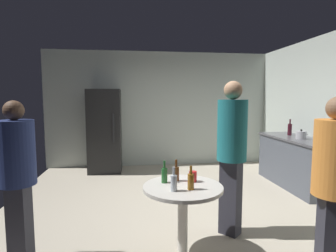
{
  "coord_description": "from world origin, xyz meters",
  "views": [
    {
      "loc": [
        -0.67,
        -3.8,
        1.6
      ],
      "look_at": [
        -0.11,
        0.4,
        1.17
      ],
      "focal_mm": 28.82,
      "sensor_mm": 36.0,
      "label": 1
    }
  ],
  "objects_px": {
    "beer_bottle_green": "(164,175)",
    "plastic_cup_red": "(193,177)",
    "wine_bottle_on_counter": "(290,129)",
    "person_in_teal_shirt": "(232,146)",
    "beer_bottle_brown": "(176,173)",
    "person_in_navy_shirt": "(17,170)",
    "refrigerator": "(105,131)",
    "kettle": "(301,135)",
    "beer_bottle_clear": "(174,182)",
    "beer_bottle_amber": "(191,181)",
    "foreground_table": "(183,196)",
    "person_in_orange_shirt": "(334,178)"
  },
  "relations": [
    {
      "from": "wine_bottle_on_counter",
      "to": "beer_bottle_brown",
      "type": "distance_m",
      "value": 3.27
    },
    {
      "from": "person_in_teal_shirt",
      "to": "person_in_orange_shirt",
      "type": "xyz_separation_m",
      "value": [
        0.51,
        -0.98,
        -0.12
      ]
    },
    {
      "from": "kettle",
      "to": "beer_bottle_amber",
      "type": "bearing_deg",
      "value": -142.1
    },
    {
      "from": "foreground_table",
      "to": "wine_bottle_on_counter",
      "type": "bearing_deg",
      "value": 41.49
    },
    {
      "from": "beer_bottle_brown",
      "to": "person_in_navy_shirt",
      "type": "xyz_separation_m",
      "value": [
        -1.55,
        -0.06,
        0.11
      ]
    },
    {
      "from": "beer_bottle_brown",
      "to": "person_in_teal_shirt",
      "type": "bearing_deg",
      "value": 17.32
    },
    {
      "from": "person_in_navy_shirt",
      "to": "wine_bottle_on_counter",
      "type": "bearing_deg",
      "value": 28.98
    },
    {
      "from": "beer_bottle_green",
      "to": "plastic_cup_red",
      "type": "bearing_deg",
      "value": -1.31
    },
    {
      "from": "beer_bottle_amber",
      "to": "beer_bottle_clear",
      "type": "relative_size",
      "value": 1.0
    },
    {
      "from": "kettle",
      "to": "beer_bottle_clear",
      "type": "distance_m",
      "value": 3.14
    },
    {
      "from": "wine_bottle_on_counter",
      "to": "person_in_orange_shirt",
      "type": "bearing_deg",
      "value": -115.58
    },
    {
      "from": "kettle",
      "to": "wine_bottle_on_counter",
      "type": "height_order",
      "value": "wine_bottle_on_counter"
    },
    {
      "from": "beer_bottle_green",
      "to": "person_in_teal_shirt",
      "type": "bearing_deg",
      "value": 17.37
    },
    {
      "from": "beer_bottle_brown",
      "to": "beer_bottle_clear",
      "type": "bearing_deg",
      "value": -103.33
    },
    {
      "from": "wine_bottle_on_counter",
      "to": "beer_bottle_brown",
      "type": "bearing_deg",
      "value": -141.17
    },
    {
      "from": "wine_bottle_on_counter",
      "to": "person_in_teal_shirt",
      "type": "distance_m",
      "value": 2.61
    },
    {
      "from": "person_in_teal_shirt",
      "to": "person_in_navy_shirt",
      "type": "relative_size",
      "value": 1.14
    },
    {
      "from": "wine_bottle_on_counter",
      "to": "plastic_cup_red",
      "type": "bearing_deg",
      "value": -138.58
    },
    {
      "from": "kettle",
      "to": "person_in_teal_shirt",
      "type": "xyz_separation_m",
      "value": [
        -1.77,
        -1.34,
        0.09
      ]
    },
    {
      "from": "beer_bottle_brown",
      "to": "beer_bottle_green",
      "type": "bearing_deg",
      "value": -162.36
    },
    {
      "from": "beer_bottle_clear",
      "to": "plastic_cup_red",
      "type": "bearing_deg",
      "value": 46.84
    },
    {
      "from": "person_in_navy_shirt",
      "to": "plastic_cup_red",
      "type": "bearing_deg",
      "value": 2.14
    },
    {
      "from": "foreground_table",
      "to": "person_in_orange_shirt",
      "type": "relative_size",
      "value": 0.49
    },
    {
      "from": "kettle",
      "to": "beer_bottle_brown",
      "type": "bearing_deg",
      "value": -147.68
    },
    {
      "from": "kettle",
      "to": "person_in_orange_shirt",
      "type": "distance_m",
      "value": 2.64
    },
    {
      "from": "plastic_cup_red",
      "to": "person_in_navy_shirt",
      "type": "height_order",
      "value": "person_in_navy_shirt"
    },
    {
      "from": "beer_bottle_amber",
      "to": "beer_bottle_green",
      "type": "bearing_deg",
      "value": 132.92
    },
    {
      "from": "person_in_orange_shirt",
      "to": "person_in_navy_shirt",
      "type": "relative_size",
      "value": 1.02
    },
    {
      "from": "person_in_teal_shirt",
      "to": "person_in_orange_shirt",
      "type": "distance_m",
      "value": 1.11
    },
    {
      "from": "wine_bottle_on_counter",
      "to": "beer_bottle_green",
      "type": "distance_m",
      "value": 3.4
    },
    {
      "from": "beer_bottle_amber",
      "to": "person_in_teal_shirt",
      "type": "height_order",
      "value": "person_in_teal_shirt"
    },
    {
      "from": "beer_bottle_green",
      "to": "refrigerator",
      "type": "bearing_deg",
      "value": 105.63
    },
    {
      "from": "person_in_teal_shirt",
      "to": "beer_bottle_clear",
      "type": "bearing_deg",
      "value": -8.49
    },
    {
      "from": "beer_bottle_brown",
      "to": "beer_bottle_clear",
      "type": "xyz_separation_m",
      "value": [
        -0.07,
        -0.31,
        0.0
      ]
    },
    {
      "from": "refrigerator",
      "to": "person_in_navy_shirt",
      "type": "distance_m",
      "value": 3.36
    },
    {
      "from": "refrigerator",
      "to": "beer_bottle_amber",
      "type": "xyz_separation_m",
      "value": [
        1.15,
        -3.54,
        -0.08
      ]
    },
    {
      "from": "kettle",
      "to": "foreground_table",
      "type": "height_order",
      "value": "kettle"
    },
    {
      "from": "kettle",
      "to": "person_in_navy_shirt",
      "type": "bearing_deg",
      "value": -158.03
    },
    {
      "from": "plastic_cup_red",
      "to": "person_in_teal_shirt",
      "type": "relative_size",
      "value": 0.06
    },
    {
      "from": "foreground_table",
      "to": "person_in_teal_shirt",
      "type": "relative_size",
      "value": 0.44
    },
    {
      "from": "refrigerator",
      "to": "beer_bottle_amber",
      "type": "bearing_deg",
      "value": -72.04
    },
    {
      "from": "kettle",
      "to": "beer_bottle_green",
      "type": "bearing_deg",
      "value": -148.33
    },
    {
      "from": "beer_bottle_clear",
      "to": "plastic_cup_red",
      "type": "xyz_separation_m",
      "value": [
        0.24,
        0.26,
        -0.03
      ]
    },
    {
      "from": "wine_bottle_on_counter",
      "to": "foreground_table",
      "type": "relative_size",
      "value": 0.39
    },
    {
      "from": "kettle",
      "to": "beer_bottle_green",
      "type": "relative_size",
      "value": 1.06
    },
    {
      "from": "refrigerator",
      "to": "kettle",
      "type": "bearing_deg",
      "value": -25.97
    },
    {
      "from": "foreground_table",
      "to": "person_in_orange_shirt",
      "type": "distance_m",
      "value": 1.34
    },
    {
      "from": "foreground_table",
      "to": "plastic_cup_red",
      "type": "height_order",
      "value": "plastic_cup_red"
    },
    {
      "from": "kettle",
      "to": "person_in_navy_shirt",
      "type": "distance_m",
      "value": 4.31
    },
    {
      "from": "plastic_cup_red",
      "to": "person_in_orange_shirt",
      "type": "height_order",
      "value": "person_in_orange_shirt"
    }
  ]
}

